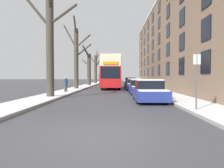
{
  "coord_description": "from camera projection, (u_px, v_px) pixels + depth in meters",
  "views": [
    {
      "loc": [
        0.45,
        -6.07,
        1.58
      ],
      "look_at": [
        -0.08,
        19.11,
        0.79
      ],
      "focal_mm": 35.0,
      "sensor_mm": 36.0,
      "label": 1
    }
  ],
  "objects": [
    {
      "name": "street_sign_post",
      "position": [
        197.0,
        79.0,
        9.54
      ],
      "size": [
        0.32,
        0.07,
        2.61
      ],
      "color": "#4C4F54",
      "rests_on": "ground"
    },
    {
      "name": "parked_car_3",
      "position": [
        131.0,
        83.0,
        32.8
      ],
      "size": [
        1.82,
        4.17,
        1.53
      ],
      "color": "slate",
      "rests_on": "ground"
    },
    {
      "name": "bare_tree_left_2",
      "position": [
        89.0,
        68.0,
        39.13
      ],
      "size": [
        1.8,
        3.43,
        7.07
      ],
      "color": "#423A30",
      "rests_on": "ground"
    },
    {
      "name": "oncoming_van",
      "position": [
        105.0,
        79.0,
        45.47
      ],
      "size": [
        1.96,
        4.9,
        2.4
      ],
      "color": "#333842",
      "rests_on": "ground"
    },
    {
      "name": "parked_car_0",
      "position": [
        149.0,
        91.0,
        14.17
      ],
      "size": [
        1.88,
        4.37,
        1.45
      ],
      "color": "navy",
      "rests_on": "ground"
    },
    {
      "name": "bare_tree_left_0",
      "position": [
        50.0,
        43.0,
        16.07
      ],
      "size": [
        4.33,
        1.47,
        8.61
      ],
      "color": "#423A30",
      "rests_on": "ground"
    },
    {
      "name": "double_decker_bus",
      "position": [
        112.0,
        71.0,
        30.79
      ],
      "size": [
        2.55,
        11.32,
        4.34
      ],
      "color": "red",
      "rests_on": "ground"
    },
    {
      "name": "sidewalk_right",
      "position": [
        133.0,
        83.0,
        58.98
      ],
      "size": [
        2.22,
        130.0,
        0.16
      ],
      "color": "gray",
      "rests_on": "ground"
    },
    {
      "name": "parked_car_2",
      "position": [
        134.0,
        85.0,
        26.41
      ],
      "size": [
        1.85,
        4.48,
        1.43
      ],
      "color": "navy",
      "rests_on": "ground"
    },
    {
      "name": "sidewalk_left",
      "position": [
        97.0,
        83.0,
        59.18
      ],
      "size": [
        2.22,
        130.0,
        0.16
      ],
      "color": "gray",
      "rests_on": "ground"
    },
    {
      "name": "terrace_facade_right",
      "position": [
        188.0,
        43.0,
        30.1
      ],
      "size": [
        9.1,
        44.45,
        12.48
      ],
      "color": "#7A604C",
      "rests_on": "ground"
    },
    {
      "name": "bare_tree_left_1",
      "position": [
        76.0,
        56.0,
        27.48
      ],
      "size": [
        3.72,
        3.51,
        8.71
      ],
      "color": "#423A30",
      "rests_on": "ground"
    },
    {
      "name": "parked_car_1",
      "position": [
        139.0,
        87.0,
        20.37
      ],
      "size": [
        1.74,
        4.37,
        1.37
      ],
      "color": "navy",
      "rests_on": "ground"
    },
    {
      "name": "pedestrian_left_sidewalk",
      "position": [
        66.0,
        84.0,
        21.39
      ],
      "size": [
        0.35,
        0.35,
        1.62
      ],
      "rotation": [
        0.0,
        0.0,
        0.55
      ],
      "color": "#4C4742",
      "rests_on": "ground"
    },
    {
      "name": "bare_tree_left_3",
      "position": [
        95.0,
        68.0,
        51.8
      ],
      "size": [
        3.11,
        2.61,
        8.05
      ],
      "color": "#423A30",
      "rests_on": "ground"
    },
    {
      "name": "ground_plane",
      "position": [
        100.0,
        133.0,
        6.12
      ],
      "size": [
        320.0,
        320.0,
        0.0
      ],
      "primitive_type": "plane",
      "color": "#424247"
    }
  ]
}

